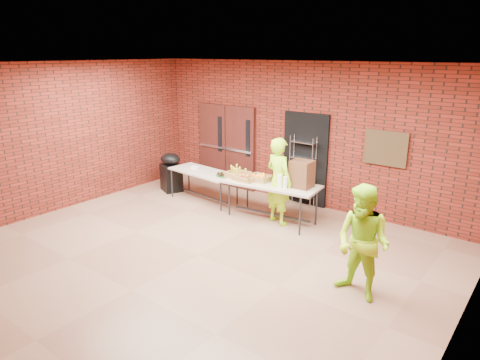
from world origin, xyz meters
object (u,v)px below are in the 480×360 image
at_px(table_right, 272,186).
at_px(volunteer_woman, 279,181).
at_px(covered_grill, 171,172).
at_px(coffee_dispenser, 302,174).
at_px(wire_rack, 302,171).
at_px(table_left, 203,174).
at_px(volunteer_man, 363,243).

distance_m(table_right, volunteer_woman, 0.25).
distance_m(table_right, covered_grill, 3.11).
bearing_deg(coffee_dispenser, wire_rack, 119.01).
xyz_separation_m(table_left, volunteer_man, (4.56, -1.70, 0.18)).
xyz_separation_m(coffee_dispenser, covered_grill, (-3.70, -0.04, -0.59)).
distance_m(wire_rack, table_right, 1.19).
xyz_separation_m(wire_rack, table_right, (-0.03, -1.18, -0.06)).
distance_m(coffee_dispenser, covered_grill, 3.75).
bearing_deg(table_left, covered_grill, -177.54).
bearing_deg(table_left, coffee_dispenser, 7.45).
height_order(table_right, coffee_dispenser, coffee_dispenser).
relative_size(table_left, volunteer_woman, 1.01).
distance_m(wire_rack, volunteer_man, 3.84).
relative_size(wire_rack, covered_grill, 1.66).
relative_size(volunteer_woman, volunteer_man, 1.07).
bearing_deg(wire_rack, volunteer_woman, -80.25).
height_order(coffee_dispenser, volunteer_man, volunteer_man).
bearing_deg(table_right, table_left, 172.17).
height_order(wire_rack, coffee_dispenser, wire_rack).
distance_m(covered_grill, volunteer_man, 5.99).
xyz_separation_m(table_right, volunteer_man, (2.62, -1.65, 0.10)).
height_order(table_left, table_right, table_right).
bearing_deg(coffee_dispenser, table_left, -177.76).
bearing_deg(table_left, volunteer_woman, 2.85).
distance_m(table_right, volunteer_man, 3.10).
xyz_separation_m(coffee_dispenser, volunteer_man, (2.02, -1.80, -0.24)).
height_order(volunteer_woman, volunteer_man, volunteer_woman).
distance_m(table_left, volunteer_man, 4.87).
relative_size(table_right, covered_grill, 2.10).
height_order(coffee_dispenser, volunteer_woman, volunteer_woman).
bearing_deg(table_right, coffee_dispenser, 7.01).
bearing_deg(covered_grill, volunteer_woman, 21.70).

